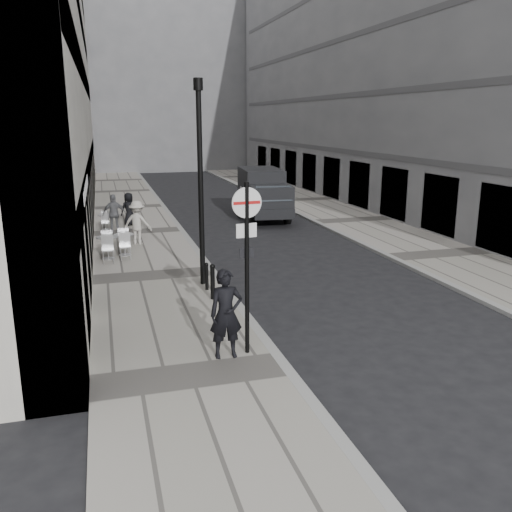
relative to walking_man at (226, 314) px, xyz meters
The scene contains 19 objects.
ground 3.73m from the walking_man, 72.07° to the right, with size 120.00×120.00×0.00m, color black.
sidewalk 14.68m from the walking_man, 93.54° to the left, with size 4.00×60.00×0.12m, color gray.
far_sidewalk 17.79m from the walking_man, 55.37° to the left, with size 4.00×60.00×0.12m, color gray.
building_left 23.07m from the walking_man, 103.08° to the left, with size 4.00×45.00×18.00m, color beige.
building_right 27.44m from the walking_man, 54.44° to the left, with size 6.00×45.00×20.00m, color gray.
building_far 53.60m from the walking_man, 87.18° to the left, with size 24.00×16.00×22.00m, color gray.
walking_man is the anchor object (origin of this frame).
sign_post 1.54m from the walking_man, 10.18° to the left, with size 0.66×0.12×3.83m.
lamppost 6.10m from the walking_man, 84.90° to the left, with size 0.28×0.28×6.26m.
bollard_near 4.03m from the walking_man, 82.88° to the left, with size 0.13×0.13×0.98m, color black.
bollard_far 4.95m from the walking_man, 84.21° to the left, with size 0.11×0.11×0.80m, color black.
panel_van 17.99m from the walking_man, 70.81° to the left, with size 2.60×5.71×2.60m.
cyclist 18.01m from the walking_man, 72.77° to the left, with size 1.78×0.70×1.89m.
pedestrian_a 14.67m from the walking_man, 97.62° to the left, with size 1.04×0.43×1.78m, color slate.
pedestrian_b 11.88m from the walking_man, 95.25° to the left, with size 1.18×0.68×1.83m, color beige.
pedestrian_c 16.22m from the walking_man, 94.24° to the left, with size 0.79×0.52×1.63m, color black.
cafe_table_near 9.92m from the walking_man, 103.73° to the left, with size 0.78×1.75×1.00m.
cafe_table_mid 10.20m from the walking_man, 99.75° to the left, with size 0.76×1.71×0.97m.
cafe_table_far 15.60m from the walking_man, 98.73° to the left, with size 0.65×1.47×0.84m.
Camera 1 is at (-3.50, -7.44, 5.21)m, focal length 38.00 mm.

